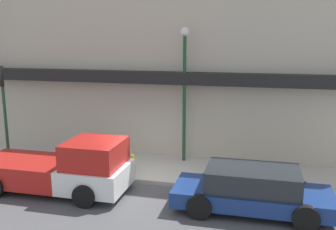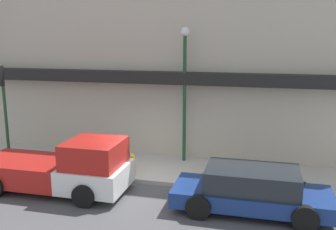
{
  "view_description": "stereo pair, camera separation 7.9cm",
  "coord_description": "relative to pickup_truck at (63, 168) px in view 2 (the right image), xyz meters",
  "views": [
    {
      "loc": [
        3.92,
        -12.26,
        5.24
      ],
      "look_at": [
        0.62,
        1.23,
        2.37
      ],
      "focal_mm": 40.0,
      "sensor_mm": 36.0,
      "label": 1
    },
    {
      "loc": [
        4.0,
        -12.24,
        5.24
      ],
      "look_at": [
        0.62,
        1.23,
        2.37
      ],
      "focal_mm": 40.0,
      "sensor_mm": 36.0,
      "label": 2
    }
  ],
  "objects": [
    {
      "name": "pickup_truck",
      "position": [
        0.0,
        0.0,
        0.0
      ],
      "size": [
        5.29,
        2.26,
        1.88
      ],
      "rotation": [
        0.0,
        0.0,
        0.01
      ],
      "color": "white",
      "rests_on": "ground"
    },
    {
      "name": "sidewalk",
      "position": [
        2.5,
        2.77,
        -0.74
      ],
      "size": [
        36.0,
        3.08,
        0.17
      ],
      "color": "#B7B2A8",
      "rests_on": "ground"
    },
    {
      "name": "ground_plane",
      "position": [
        2.5,
        1.23,
        -0.83
      ],
      "size": [
        80.0,
        80.0,
        0.0
      ],
      "primitive_type": "plane",
      "color": "#4C4C4F"
    },
    {
      "name": "fire_hydrant",
      "position": [
        1.84,
        1.94,
        -0.3
      ],
      "size": [
        0.21,
        0.21,
        0.72
      ],
      "color": "yellow",
      "rests_on": "sidewalk"
    },
    {
      "name": "traffic_light",
      "position": [
        -3.55,
        1.77,
        2.07
      ],
      "size": [
        0.28,
        0.42,
        3.99
      ],
      "color": "#1E4728",
      "rests_on": "sidewalk"
    },
    {
      "name": "parked_car",
      "position": [
        6.37,
        -0.0,
        -0.14
      ],
      "size": [
        4.78,
        2.08,
        1.37
      ],
      "rotation": [
        0.0,
        0.0,
        0.02
      ],
      "color": "navy",
      "rests_on": "ground"
    },
    {
      "name": "building",
      "position": [
        2.48,
        5.78,
        4.32
      ],
      "size": [
        19.8,
        3.8,
        10.53
      ],
      "color": "#BCB29E",
      "rests_on": "ground"
    },
    {
      "name": "street_lamp",
      "position": [
        3.48,
        3.78,
        2.77
      ],
      "size": [
        0.36,
        0.36,
        5.49
      ],
      "color": "#1E4728",
      "rests_on": "sidewalk"
    }
  ]
}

